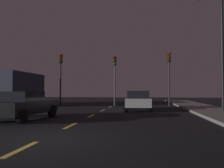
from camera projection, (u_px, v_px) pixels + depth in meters
ground_plane at (94, 115)px, 13.66m from camera, size 80.00×80.00×0.00m
lane_stripe_nearest at (21, 149)px, 5.54m from camera, size 0.16×1.60×0.01m
lane_stripe_second at (71, 126)px, 9.30m from camera, size 0.16×1.60×0.01m
lane_stripe_third at (91, 116)px, 13.07m from camera, size 0.16×1.60×0.01m
lane_stripe_fourth at (103, 110)px, 16.83m from camera, size 0.16×1.60×0.01m
lane_stripe_fifth at (110, 107)px, 20.60m from camera, size 0.16×1.60×0.01m
traffic_signal_left at (60, 70)px, 22.96m from camera, size 0.32×0.38×5.07m
traffic_signal_center at (115, 71)px, 22.24m from camera, size 0.32×0.38×4.77m
traffic_signal_right at (169, 69)px, 21.57m from camera, size 0.32×0.38×5.02m
car_stopped_ahead at (138, 100)px, 16.72m from camera, size 1.90×4.04×1.43m
car_adjacent_lane at (22, 105)px, 11.35m from camera, size 2.25×4.04×1.38m
street_lamp_right at (218, 42)px, 14.38m from camera, size 1.73×0.36×7.47m
storefront_left at (2, 89)px, 23.00m from camera, size 5.96×6.37×3.20m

